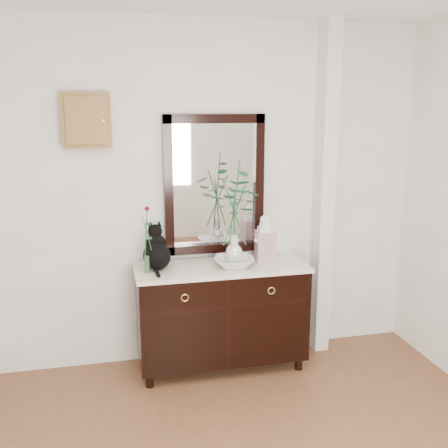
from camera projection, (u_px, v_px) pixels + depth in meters
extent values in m
cube|color=white|center=(202.00, 197.00, 4.14)|extent=(3.60, 0.04, 2.70)
cube|color=white|center=(324.00, 193.00, 4.28)|extent=(0.12, 0.20, 2.70)
cube|color=black|center=(221.00, 313.00, 4.12)|extent=(1.30, 0.50, 0.82)
cube|color=white|center=(221.00, 267.00, 4.04)|extent=(1.33, 0.52, 0.03)
cube|color=black|center=(214.00, 185.00, 4.13)|extent=(0.80, 0.06, 1.10)
cube|color=white|center=(214.00, 185.00, 4.14)|extent=(0.66, 0.01, 0.96)
cube|color=brown|center=(86.00, 120.00, 3.78)|extent=(0.35, 0.10, 0.40)
imported|color=white|center=(234.00, 262.00, 3.99)|extent=(0.35, 0.35, 0.07)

